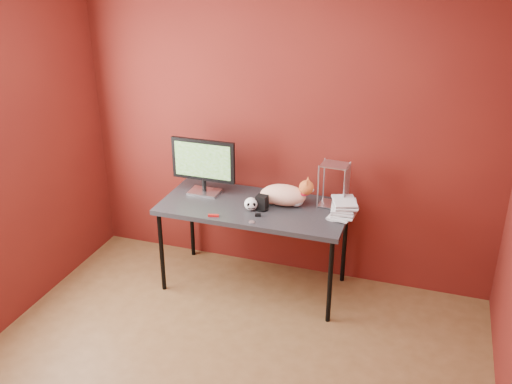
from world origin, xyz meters
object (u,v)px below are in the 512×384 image
(monitor, at_px, (203,164))
(desk, at_px, (254,211))
(book_stack, at_px, (338,129))
(skull_mug, at_px, (251,204))
(speaker, at_px, (262,203))
(cat, at_px, (284,195))

(monitor, bearing_deg, desk, -11.02)
(desk, height_order, book_stack, book_stack)
(skull_mug, bearing_deg, speaker, 2.82)
(cat, bearing_deg, skull_mug, -144.80)
(cat, height_order, speaker, cat)
(skull_mug, distance_m, book_stack, 0.90)
(skull_mug, xyz_separation_m, speaker, (0.08, 0.04, 0.00))
(desk, distance_m, speaker, 0.15)
(speaker, height_order, book_stack, book_stack)
(cat, bearing_deg, speaker, -138.68)
(speaker, bearing_deg, book_stack, 16.76)
(monitor, bearing_deg, book_stack, -2.48)
(skull_mug, bearing_deg, book_stack, -9.85)
(book_stack, bearing_deg, cat, 174.29)
(desk, distance_m, book_stack, 0.97)
(skull_mug, bearing_deg, cat, 16.65)
(desk, height_order, cat, cat)
(desk, relative_size, book_stack, 1.09)
(monitor, xyz_separation_m, cat, (0.69, -0.01, -0.18))
(desk, relative_size, monitor, 2.76)
(cat, relative_size, speaker, 4.47)
(cat, xyz_separation_m, speaker, (-0.14, -0.14, -0.03))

